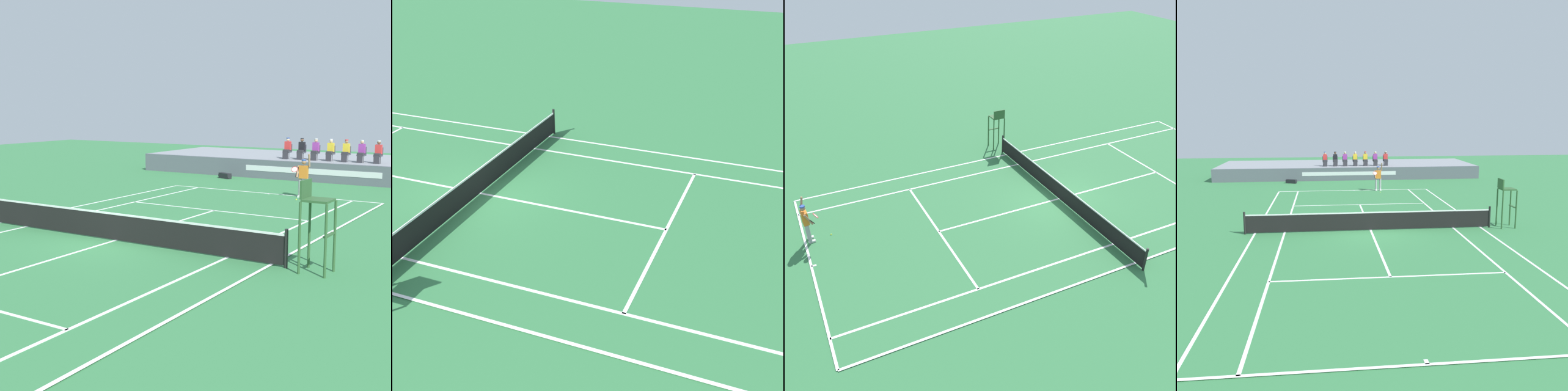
{
  "view_description": "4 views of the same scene",
  "coord_description": "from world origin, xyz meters",
  "views": [
    {
      "loc": [
        12.02,
        -14.42,
        4.37
      ],
      "look_at": [
        0.54,
        4.09,
        1.0
      ],
      "focal_mm": 54.36,
      "sensor_mm": 36.0,
      "label": 1
    },
    {
      "loc": [
        13.98,
        9.36,
        8.67
      ],
      "look_at": [
        0.54,
        4.09,
        1.0
      ],
      "focal_mm": 50.72,
      "sensor_mm": 36.0,
      "label": 2
    },
    {
      "loc": [
        -15.77,
        11.94,
        12.05
      ],
      "look_at": [
        0.54,
        4.09,
        1.0
      ],
      "focal_mm": 42.12,
      "sensor_mm": 36.0,
      "label": 3
    },
    {
      "loc": [
        -2.22,
        -20.75,
        5.46
      ],
      "look_at": [
        0.54,
        4.09,
        1.0
      ],
      "focal_mm": 40.81,
      "sensor_mm": 36.0,
      "label": 4
    }
  ],
  "objects": [
    {
      "name": "ground_plane",
      "position": [
        0.0,
        0.0,
        0.0
      ],
      "size": [
        80.0,
        80.0,
        0.0
      ],
      "primitive_type": "plane",
      "color": "#337542"
    },
    {
      "name": "court",
      "position": [
        0.0,
        0.0,
        0.01
      ],
      "size": [
        11.08,
        23.88,
        0.03
      ],
      "color": "#337542",
      "rests_on": "ground"
    },
    {
      "name": "net",
      "position": [
        0.0,
        0.0,
        0.52
      ],
      "size": [
        11.98,
        0.1,
        1.07
      ],
      "color": "black",
      "rests_on": "ground"
    }
  ]
}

